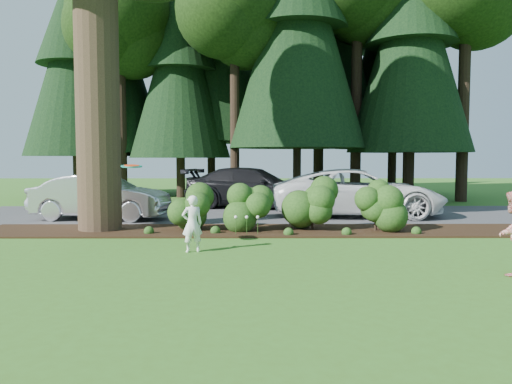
{
  "coord_description": "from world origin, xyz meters",
  "views": [
    {
      "loc": [
        -0.14,
        -11.11,
        2.15
      ],
      "look_at": [
        -0.06,
        1.09,
        1.3
      ],
      "focal_mm": 35.0,
      "sensor_mm": 36.0,
      "label": 1
    }
  ],
  "objects_px": {
    "car_white_suv": "(358,193)",
    "car_dark_suv": "(254,188)",
    "frisbee": "(132,166)",
    "child": "(192,224)",
    "car_silver_wagon": "(101,197)"
  },
  "relations": [
    {
      "from": "car_white_suv",
      "to": "car_dark_suv",
      "type": "bearing_deg",
      "value": 55.29
    },
    {
      "from": "car_dark_suv",
      "to": "frisbee",
      "type": "height_order",
      "value": "frisbee"
    },
    {
      "from": "car_dark_suv",
      "to": "child",
      "type": "height_order",
      "value": "car_dark_suv"
    },
    {
      "from": "child",
      "to": "car_white_suv",
      "type": "bearing_deg",
      "value": -147.23
    },
    {
      "from": "car_dark_suv",
      "to": "frisbee",
      "type": "xyz_separation_m",
      "value": [
        -2.81,
        -9.47,
        1.08
      ]
    },
    {
      "from": "car_white_suv",
      "to": "child",
      "type": "distance_m",
      "value": 8.4
    },
    {
      "from": "car_silver_wagon",
      "to": "car_dark_suv",
      "type": "distance_m",
      "value": 6.54
    },
    {
      "from": "car_silver_wagon",
      "to": "car_white_suv",
      "type": "xyz_separation_m",
      "value": [
        8.96,
        0.89,
        0.09
      ]
    },
    {
      "from": "car_dark_suv",
      "to": "child",
      "type": "bearing_deg",
      "value": -175.1
    },
    {
      "from": "car_dark_suv",
      "to": "frisbee",
      "type": "bearing_deg",
      "value": 176.67
    },
    {
      "from": "car_white_suv",
      "to": "car_dark_suv",
      "type": "xyz_separation_m",
      "value": [
        -3.74,
        3.05,
        -0.01
      ]
    },
    {
      "from": "car_white_suv",
      "to": "frisbee",
      "type": "relative_size",
      "value": 12.68
    },
    {
      "from": "child",
      "to": "car_dark_suv",
      "type": "bearing_deg",
      "value": -117.66
    },
    {
      "from": "car_white_suv",
      "to": "frisbee",
      "type": "bearing_deg",
      "value": 138.87
    },
    {
      "from": "child",
      "to": "frisbee",
      "type": "relative_size",
      "value": 2.68
    }
  ]
}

